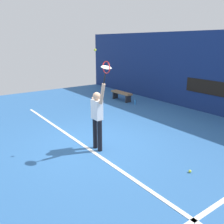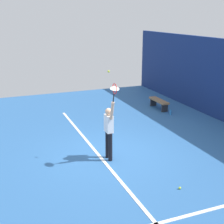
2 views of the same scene
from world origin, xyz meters
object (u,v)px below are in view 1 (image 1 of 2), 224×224
(tennis_ball, at_px, (95,50))
(court_bench, at_px, (122,94))
(tennis_player, at_px, (97,116))
(tennis_racket, at_px, (106,69))
(spare_ball, at_px, (190,171))
(water_bottle, at_px, (135,102))

(tennis_ball, distance_m, court_bench, 6.51)
(tennis_player, distance_m, court_bench, 6.14)
(tennis_player, height_order, tennis_racket, tennis_racket)
(tennis_ball, bearing_deg, spare_ball, 23.03)
(court_bench, relative_size, water_bottle, 5.83)
(tennis_player, xyz_separation_m, spare_ball, (2.40, 1.08, -0.98))
(tennis_ball, height_order, court_bench, tennis_ball)
(water_bottle, bearing_deg, tennis_player, -52.68)
(tennis_racket, relative_size, spare_ball, 9.21)
(tennis_player, height_order, spare_ball, tennis_player)
(spare_ball, bearing_deg, tennis_player, -155.73)
(tennis_racket, bearing_deg, tennis_player, 179.47)
(tennis_player, bearing_deg, court_bench, 135.44)
(court_bench, bearing_deg, tennis_ball, -44.93)
(spare_ball, bearing_deg, court_bench, 154.61)
(spare_ball, bearing_deg, tennis_ball, -156.97)
(tennis_racket, xyz_separation_m, tennis_ball, (-0.54, 0.03, 0.44))
(tennis_player, height_order, court_bench, tennis_player)
(water_bottle, xyz_separation_m, spare_ball, (5.66, -3.20, -0.09))
(court_bench, height_order, spare_ball, court_bench)
(tennis_ball, xyz_separation_m, spare_ball, (2.48, 1.05, -2.77))
(tennis_ball, height_order, spare_ball, tennis_ball)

